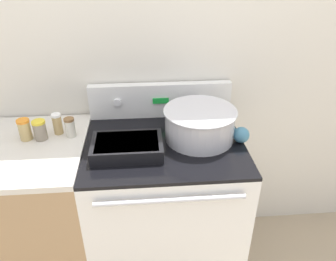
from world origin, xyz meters
TOP-DOWN VIEW (x-y plane):
  - kitchen_wall at (0.00, 0.68)m, footprint 8.00×0.05m
  - stove_range at (0.00, 0.32)m, footprint 0.80×0.67m
  - control_panel at (0.00, 0.62)m, footprint 0.80×0.07m
  - side_counter at (-0.67, 0.32)m, footprint 0.53×0.64m
  - mixing_bowl at (0.18, 0.35)m, footprint 0.37×0.37m
  - casserole_dish at (-0.18, 0.24)m, footprint 0.34×0.22m
  - ladle at (0.39, 0.31)m, footprint 0.08×0.31m
  - spice_jar_brown_cap at (-0.47, 0.40)m, footprint 0.05×0.05m
  - spice_jar_white_cap at (-0.54, 0.44)m, footprint 0.05×0.05m
  - spice_jar_yellow_cap at (-0.62, 0.39)m, footprint 0.07×0.07m
  - spice_jar_orange_cap at (-0.69, 0.39)m, footprint 0.06×0.06m

SIDE VIEW (x-z plane):
  - stove_range at x=0.00m, z-range 0.00..0.91m
  - side_counter at x=-0.67m, z-range 0.00..0.92m
  - casserole_dish at x=-0.18m, z-range 0.91..0.98m
  - ladle at x=0.39m, z-range 0.90..0.98m
  - spice_jar_yellow_cap at x=-0.62m, z-range 0.92..1.02m
  - spice_jar_brown_cap at x=-0.47m, z-range 0.92..1.02m
  - spice_jar_orange_cap at x=-0.69m, z-range 0.92..1.03m
  - spice_jar_white_cap at x=-0.54m, z-range 0.92..1.03m
  - mixing_bowl at x=0.18m, z-range 0.91..1.08m
  - control_panel at x=0.00m, z-range 0.90..1.10m
  - kitchen_wall at x=0.00m, z-range 0.00..2.50m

